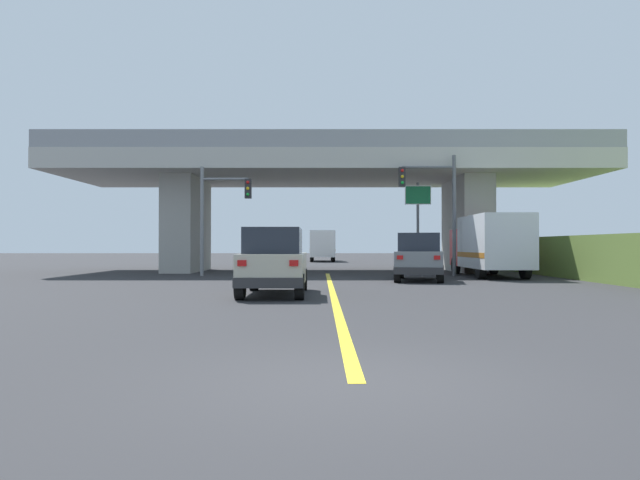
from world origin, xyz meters
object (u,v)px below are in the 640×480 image
(suv_lead, at_px, (275,262))
(traffic_signal_nearside, at_px, (437,199))
(traffic_signal_farside, at_px, (220,207))
(semi_truck_distant, at_px, (323,245))
(highway_sign, at_px, (419,208))
(suv_crossing, at_px, (420,257))
(box_truck, at_px, (491,245))

(suv_lead, bearing_deg, traffic_signal_nearside, 56.37)
(suv_lead, distance_m, traffic_signal_farside, 11.52)
(traffic_signal_nearside, distance_m, semi_truck_distant, 26.86)
(traffic_signal_nearside, xyz_separation_m, highway_sign, (-0.58, 1.87, -0.32))
(suv_lead, height_order, suv_crossing, same)
(suv_crossing, relative_size, traffic_signal_farside, 0.84)
(suv_crossing, distance_m, box_truck, 4.97)
(suv_lead, height_order, highway_sign, highway_sign)
(suv_lead, relative_size, box_truck, 0.66)
(traffic_signal_nearside, height_order, highway_sign, traffic_signal_nearside)
(traffic_signal_farside, distance_m, semi_truck_distant, 26.78)
(traffic_signal_nearside, xyz_separation_m, semi_truck_distant, (-5.49, 26.19, -2.26))
(traffic_signal_nearside, bearing_deg, suv_crossing, -112.09)
(box_truck, relative_size, highway_sign, 1.41)
(suv_lead, bearing_deg, highway_sign, 62.53)
(suv_crossing, xyz_separation_m, traffic_signal_farside, (-9.23, 3.64, 2.41))
(suv_lead, distance_m, highway_sign, 14.37)
(box_truck, relative_size, traffic_signal_nearside, 1.14)
(traffic_signal_farside, bearing_deg, box_truck, -2.73)
(traffic_signal_nearside, relative_size, highway_sign, 1.24)
(suv_lead, xyz_separation_m, semi_truck_distant, (1.62, 36.88, 0.53))
(suv_lead, bearing_deg, suv_crossing, 51.36)
(suv_crossing, bearing_deg, highway_sign, 91.61)
(suv_crossing, xyz_separation_m, box_truck, (3.92, 3.01, 0.54))
(suv_crossing, bearing_deg, traffic_signal_farside, 169.37)
(traffic_signal_farside, xyz_separation_m, highway_sign, (10.13, 1.88, 0.06))
(suv_lead, distance_m, box_truck, 13.87)
(suv_lead, distance_m, suv_crossing, 9.01)
(box_truck, distance_m, highway_sign, 4.37)
(traffic_signal_nearside, bearing_deg, suv_lead, -123.63)
(suv_crossing, bearing_deg, semi_truck_distant, 108.54)
(semi_truck_distant, bearing_deg, traffic_signal_nearside, -78.16)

